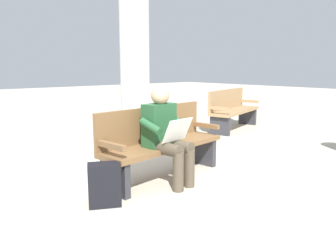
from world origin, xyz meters
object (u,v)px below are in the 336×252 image
bench_near (161,142)px  person_seated (166,133)px  backpack (104,185)px  support_pillar (135,62)px  bench_far (232,109)px

bench_near → person_seated: person_seated is taller
backpack → support_pillar: (-2.34, -2.75, 1.29)m
bench_near → backpack: bearing=11.6°
support_pillar → bench_near: bearing=61.3°
person_seated → bench_near: bearing=-122.7°
bench_near → person_seated: 0.32m
person_seated → support_pillar: (-1.44, -2.66, 0.88)m
bench_near → bench_far: same height
bench_near → bench_far: bearing=-162.3°
bench_near → person_seated: bearing=57.3°
person_seated → backpack: bearing=-1.1°
person_seated → backpack: size_ratio=2.69×
bench_far → support_pillar: bearing=-38.7°
bench_near → backpack: bench_near is taller
person_seated → bench_far: size_ratio=0.63×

